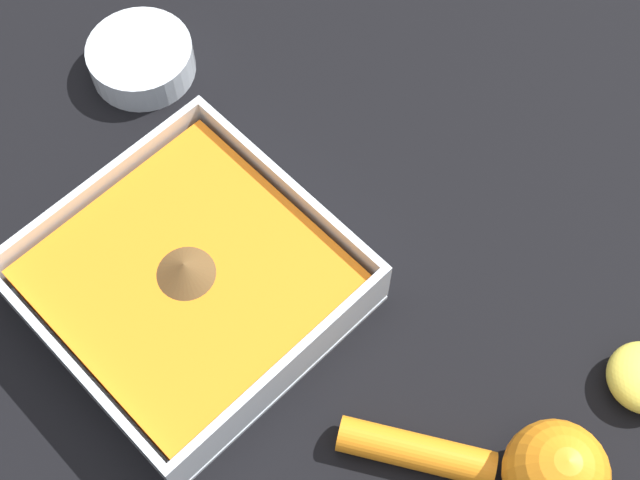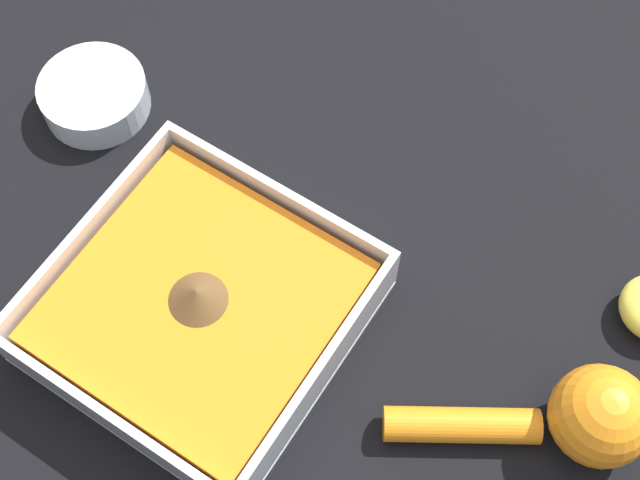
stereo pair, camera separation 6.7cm
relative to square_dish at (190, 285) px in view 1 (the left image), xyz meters
The scene contains 4 objects.
ground_plane 0.04m from the square_dish, 106.58° to the right, with size 4.00×4.00×0.00m, color black.
square_dish is the anchor object (origin of this frame).
spice_bowl 0.22m from the square_dish, 29.56° to the right, with size 0.09×0.09×0.03m.
lemon_squeezer 0.27m from the square_dish, 164.53° to the right, with size 0.16×0.12×0.07m.
Camera 1 is at (-0.25, 0.15, 0.62)m, focal length 50.00 mm.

